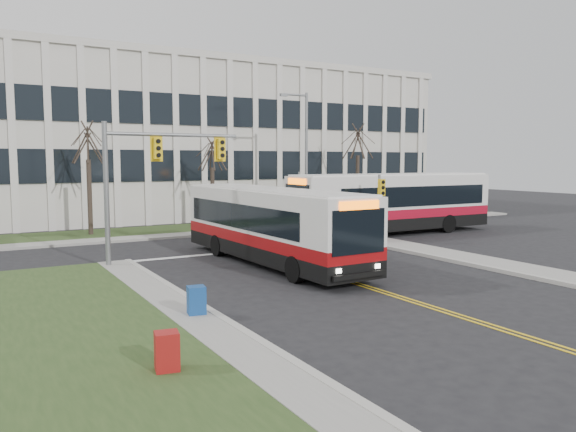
% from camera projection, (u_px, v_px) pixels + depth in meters
% --- Properties ---
extents(ground, '(120.00, 120.00, 0.00)m').
position_uv_depth(ground, '(347.00, 281.00, 21.38)').
color(ground, black).
rests_on(ground, ground).
extents(grass_verge, '(5.00, 26.00, 0.12)m').
position_uv_depth(grass_verge, '(106.00, 370.00, 12.10)').
color(grass_verge, '#2B421C').
rests_on(grass_verge, ground).
extents(sidewalk_west, '(1.20, 26.00, 0.14)m').
position_uv_depth(sidewalk_west, '(233.00, 347.00, 13.59)').
color(sidewalk_west, '#9E9B93').
rests_on(sidewalk_west, ground).
extents(sidewalk_cross, '(44.00, 1.60, 0.14)m').
position_uv_depth(sidewalk_cross, '(273.00, 229.00, 36.96)').
color(sidewalk_cross, '#9E9B93').
rests_on(sidewalk_cross, ground).
extents(building_lawn, '(44.00, 5.00, 0.12)m').
position_uv_depth(building_lawn, '(254.00, 225.00, 39.38)').
color(building_lawn, '#2B421C').
rests_on(building_lawn, ground).
extents(office_building, '(40.00, 16.00, 12.00)m').
position_uv_depth(office_building, '(192.00, 144.00, 49.14)').
color(office_building, silver).
rests_on(office_building, ground).
extents(mast_arm_signal, '(6.11, 0.38, 6.20)m').
position_uv_depth(mast_arm_signal, '(146.00, 168.00, 24.35)').
color(mast_arm_signal, slate).
rests_on(mast_arm_signal, ground).
extents(signal_pole_near, '(0.34, 0.39, 3.80)m').
position_uv_depth(signal_pole_near, '(380.00, 198.00, 30.66)').
color(signal_pole_near, slate).
rests_on(signal_pole_near, ground).
extents(signal_pole_far, '(0.34, 0.39, 3.80)m').
position_uv_depth(signal_pole_far, '(300.00, 191.00, 37.99)').
color(signal_pole_far, slate).
rests_on(signal_pole_far, ground).
extents(streetlight, '(2.15, 0.25, 9.20)m').
position_uv_depth(streetlight, '(304.00, 151.00, 38.82)').
color(streetlight, slate).
rests_on(streetlight, ground).
extents(directory_sign, '(1.50, 0.12, 2.00)m').
position_uv_depth(directory_sign, '(224.00, 211.00, 37.60)').
color(directory_sign, slate).
rests_on(directory_sign, ground).
extents(tree_left, '(1.80, 1.80, 7.70)m').
position_uv_depth(tree_left, '(88.00, 144.00, 33.38)').
color(tree_left, '#42352B').
rests_on(tree_left, ground).
extents(tree_mid, '(1.80, 1.80, 6.82)m').
position_uv_depth(tree_mid, '(212.00, 156.00, 37.59)').
color(tree_mid, '#42352B').
rests_on(tree_mid, ground).
extents(tree_right, '(1.80, 1.80, 8.25)m').
position_uv_depth(tree_right, '(358.00, 143.00, 43.27)').
color(tree_right, '#42352B').
rests_on(tree_right, ground).
extents(bus_main, '(3.02, 12.32, 3.27)m').
position_uv_depth(bus_main, '(271.00, 227.00, 24.79)').
color(bus_main, silver).
rests_on(bus_main, ground).
extents(bus_cross, '(13.76, 3.07, 3.66)m').
position_uv_depth(bus_cross, '(392.00, 204.00, 34.94)').
color(bus_cross, silver).
rests_on(bus_cross, ground).
extents(newspaper_box_blue, '(0.57, 0.53, 0.95)m').
position_uv_depth(newspaper_box_blue, '(196.00, 302.00, 16.25)').
color(newspaper_box_blue, navy).
rests_on(newspaper_box_blue, ground).
extents(newspaper_box_red, '(0.57, 0.53, 0.95)m').
position_uv_depth(newspaper_box_red, '(167.00, 354.00, 11.93)').
color(newspaper_box_red, maroon).
rests_on(newspaper_box_red, ground).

